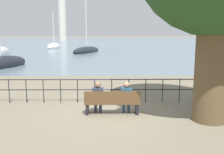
{
  "coord_description": "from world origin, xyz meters",
  "views": [
    {
      "loc": [
        -0.13,
        -8.94,
        2.91
      ],
      "look_at": [
        0.0,
        0.5,
        1.31
      ],
      "focal_mm": 40.0,
      "sensor_mm": 36.0,
      "label": 1
    }
  ],
  "objects_px": {
    "sailboat_2": "(87,50)",
    "harbor_lighthouse": "(62,15)",
    "sailboat_3": "(1,64)",
    "seated_person_right": "(126,96)",
    "park_bench": "(112,103)",
    "seated_person_left": "(98,96)",
    "sailboat_1": "(54,47)"
  },
  "relations": [
    {
      "from": "seated_person_right",
      "to": "seated_person_left",
      "type": "bearing_deg",
      "value": -179.98
    },
    {
      "from": "harbor_lighthouse",
      "to": "sailboat_1",
      "type": "bearing_deg",
      "value": -81.13
    },
    {
      "from": "park_bench",
      "to": "sailboat_3",
      "type": "xyz_separation_m",
      "value": [
        -9.87,
        13.68,
        -0.1
      ]
    },
    {
      "from": "sailboat_2",
      "to": "harbor_lighthouse",
      "type": "bearing_deg",
      "value": 121.91
    },
    {
      "from": "sailboat_1",
      "to": "sailboat_3",
      "type": "height_order",
      "value": "sailboat_3"
    },
    {
      "from": "seated_person_right",
      "to": "harbor_lighthouse",
      "type": "bearing_deg",
      "value": 101.3
    },
    {
      "from": "sailboat_1",
      "to": "sailboat_3",
      "type": "bearing_deg",
      "value": -78.32
    },
    {
      "from": "sailboat_2",
      "to": "harbor_lighthouse",
      "type": "xyz_separation_m",
      "value": [
        -20.25,
        90.2,
        12.62
      ]
    },
    {
      "from": "sailboat_2",
      "to": "seated_person_right",
      "type": "bearing_deg",
      "value": -63.21
    },
    {
      "from": "harbor_lighthouse",
      "to": "sailboat_3",
      "type": "bearing_deg",
      "value": -82.61
    },
    {
      "from": "sailboat_1",
      "to": "seated_person_left",
      "type": "bearing_deg",
      "value": -67.87
    },
    {
      "from": "sailboat_3",
      "to": "harbor_lighthouse",
      "type": "xyz_separation_m",
      "value": [
        -14.22,
        109.61,
        12.6
      ]
    },
    {
      "from": "seated_person_right",
      "to": "sailboat_1",
      "type": "distance_m",
      "value": 46.84
    },
    {
      "from": "park_bench",
      "to": "sailboat_1",
      "type": "distance_m",
      "value": 46.78
    },
    {
      "from": "sailboat_2",
      "to": "seated_person_left",
      "type": "bearing_deg",
      "value": -65.03
    },
    {
      "from": "seated_person_left",
      "to": "sailboat_3",
      "type": "height_order",
      "value": "sailboat_3"
    },
    {
      "from": "park_bench",
      "to": "seated_person_left",
      "type": "height_order",
      "value": "seated_person_left"
    },
    {
      "from": "seated_person_right",
      "to": "sailboat_3",
      "type": "height_order",
      "value": "sailboat_3"
    },
    {
      "from": "sailboat_2",
      "to": "sailboat_1",
      "type": "bearing_deg",
      "value": 142.82
    },
    {
      "from": "seated_person_left",
      "to": "harbor_lighthouse",
      "type": "height_order",
      "value": "harbor_lighthouse"
    },
    {
      "from": "sailboat_2",
      "to": "sailboat_3",
      "type": "xyz_separation_m",
      "value": [
        -6.03,
        -19.41,
        0.02
      ]
    },
    {
      "from": "seated_person_right",
      "to": "sailboat_3",
      "type": "bearing_deg",
      "value": 127.4
    },
    {
      "from": "park_bench",
      "to": "sailboat_2",
      "type": "relative_size",
      "value": 0.16
    },
    {
      "from": "sailboat_1",
      "to": "sailboat_2",
      "type": "relative_size",
      "value": 0.65
    },
    {
      "from": "seated_person_left",
      "to": "sailboat_1",
      "type": "relative_size",
      "value": 0.15
    },
    {
      "from": "park_bench",
      "to": "seated_person_left",
      "type": "relative_size",
      "value": 1.66
    },
    {
      "from": "seated_person_right",
      "to": "sailboat_1",
      "type": "xyz_separation_m",
      "value": [
        -12.43,
        45.16,
        -0.3
      ]
    },
    {
      "from": "park_bench",
      "to": "sailboat_3",
      "type": "bearing_deg",
      "value": 125.81
    },
    {
      "from": "sailboat_1",
      "to": "sailboat_3",
      "type": "xyz_separation_m",
      "value": [
        2.03,
        -31.56,
        -0.03
      ]
    },
    {
      "from": "sailboat_3",
      "to": "seated_person_right",
      "type": "bearing_deg",
      "value": -36.07
    },
    {
      "from": "park_bench",
      "to": "seated_person_right",
      "type": "distance_m",
      "value": 0.58
    },
    {
      "from": "sailboat_3",
      "to": "harbor_lighthouse",
      "type": "bearing_deg",
      "value": 113.92
    }
  ]
}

